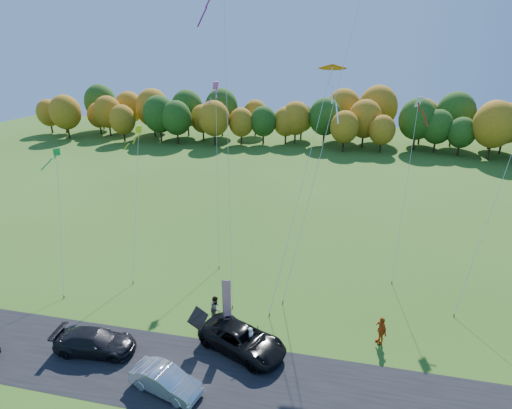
% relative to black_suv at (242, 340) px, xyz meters
% --- Properties ---
extents(ground, '(160.00, 160.00, 0.00)m').
position_rel_black_suv_xyz_m(ground, '(-0.72, 1.39, -0.80)').
color(ground, '#315A17').
extents(asphalt_strip, '(90.00, 6.00, 0.01)m').
position_rel_black_suv_xyz_m(asphalt_strip, '(-0.72, -2.61, -0.79)').
color(asphalt_strip, black).
rests_on(asphalt_strip, ground).
extents(tree_line, '(116.00, 12.00, 10.00)m').
position_rel_black_suv_xyz_m(tree_line, '(-0.72, 56.39, -0.80)').
color(tree_line, '#1E4711').
rests_on(tree_line, ground).
extents(black_suv, '(6.31, 4.71, 1.59)m').
position_rel_black_suv_xyz_m(black_suv, '(0.00, 0.00, 0.00)').
color(black_suv, black).
rests_on(black_suv, ground).
extents(silver_sedan, '(4.45, 2.51, 1.39)m').
position_rel_black_suv_xyz_m(silver_sedan, '(-3.40, -4.00, -0.10)').
color(silver_sedan, silver).
rests_on(silver_sedan, ground).
extents(dark_truck_a, '(5.20, 2.53, 1.46)m').
position_rel_black_suv_xyz_m(dark_truck_a, '(-9.00, -2.05, -0.07)').
color(dark_truck_a, black).
rests_on(dark_truck_a, ground).
extents(person_tailgate_a, '(0.55, 0.68, 1.63)m').
position_rel_black_suv_xyz_m(person_tailgate_a, '(0.52, 0.16, 0.02)').
color(person_tailgate_a, white).
rests_on(person_tailgate_a, ground).
extents(person_tailgate_b, '(0.74, 0.94, 1.91)m').
position_rel_black_suv_xyz_m(person_tailgate_b, '(-2.53, 2.52, 0.16)').
color(person_tailgate_b, gray).
rests_on(person_tailgate_b, ground).
extents(person_east, '(0.92, 1.23, 1.94)m').
position_rel_black_suv_xyz_m(person_east, '(8.52, 2.52, 0.17)').
color(person_east, '#BE4D11').
rests_on(person_east, ground).
extents(feather_flag, '(0.54, 0.19, 4.20)m').
position_rel_black_suv_xyz_m(feather_flag, '(-1.41, 1.34, 1.77)').
color(feather_flag, '#999999').
rests_on(feather_flag, ground).
extents(kite_delta_blue, '(4.68, 11.19, 25.26)m').
position_rel_black_suv_xyz_m(kite_delta_blue, '(-3.29, 9.16, 11.48)').
color(kite_delta_blue, '#4C3F33').
rests_on(kite_delta_blue, ground).
extents(kite_parafoil_orange, '(8.37, 13.75, 34.10)m').
position_rel_black_suv_xyz_m(kite_parafoil_orange, '(4.88, 11.98, 16.00)').
color(kite_parafoil_orange, '#4C3F33').
rests_on(kite_parafoil_orange, ground).
extents(kite_delta_red, '(4.13, 10.73, 17.76)m').
position_rel_black_suv_xyz_m(kite_delta_red, '(2.57, 8.80, 7.77)').
color(kite_delta_red, '#4C3F33').
rests_on(kite_delta_red, ground).
extents(kite_parafoil_rainbow, '(6.78, 8.94, 17.02)m').
position_rel_black_suv_xyz_m(kite_parafoil_rainbow, '(16.50, 10.64, 7.55)').
color(kite_parafoil_rainbow, '#4C3F33').
rests_on(kite_parafoil_rainbow, ground).
extents(kite_diamond_yellow, '(2.00, 6.76, 11.98)m').
position_rel_black_suv_xyz_m(kite_diamond_yellow, '(-11.26, 8.69, 5.02)').
color(kite_diamond_yellow, '#4C3F33').
rests_on(kite_diamond_yellow, ground).
extents(kite_diamond_green, '(3.27, 6.00, 10.63)m').
position_rel_black_suv_xyz_m(kite_diamond_green, '(-16.08, 5.32, 4.30)').
color(kite_diamond_green, '#4C3F33').
rests_on(kite_diamond_green, ground).
extents(kite_diamond_white, '(1.80, 6.80, 14.55)m').
position_rel_black_suv_xyz_m(kite_diamond_white, '(10.56, 13.05, 6.29)').
color(kite_diamond_white, '#4C3F33').
rests_on(kite_diamond_white, ground).
extents(kite_diamond_pink, '(2.81, 8.32, 15.31)m').
position_rel_black_suv_xyz_m(kite_diamond_pink, '(-5.51, 13.20, 6.63)').
color(kite_diamond_pink, '#4C3F33').
rests_on(kite_diamond_pink, ground).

